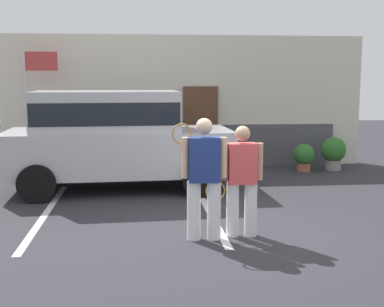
# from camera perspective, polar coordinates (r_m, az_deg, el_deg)

# --- Properties ---
(ground_plane) EXTENTS (40.00, 40.00, 0.00)m
(ground_plane) POSITION_cam_1_polar(r_m,az_deg,el_deg) (7.73, 3.40, -8.98)
(ground_plane) COLOR #2D2D33
(parking_stripe_0) EXTENTS (0.12, 4.40, 0.01)m
(parking_stripe_0) POSITION_cam_1_polar(r_m,az_deg,el_deg) (9.22, -15.96, -6.41)
(parking_stripe_0) COLOR silver
(parking_stripe_0) RESTS_ON ground_plane
(parking_stripe_1) EXTENTS (0.12, 4.40, 0.01)m
(parking_stripe_1) POSITION_cam_1_polar(r_m,az_deg,el_deg) (9.16, 1.79, -6.19)
(parking_stripe_1) COLOR silver
(parking_stripe_1) RESTS_ON ground_plane
(house_frontage) EXTENTS (9.38, 0.40, 3.41)m
(house_frontage) POSITION_cam_1_polar(r_m,az_deg,el_deg) (13.46, -0.71, 5.38)
(house_frontage) COLOR beige
(house_frontage) RESTS_ON ground_plane
(parked_suv) EXTENTS (4.67, 2.31, 2.05)m
(parked_suv) POSITION_cam_1_polar(r_m,az_deg,el_deg) (10.70, -8.68, 2.05)
(parked_suv) COLOR #B7B7BC
(parked_suv) RESTS_ON ground_plane
(tennis_player_man) EXTENTS (0.79, 0.29, 1.75)m
(tennis_player_man) POSITION_cam_1_polar(r_m,az_deg,el_deg) (7.28, 1.32, -2.62)
(tennis_player_man) COLOR white
(tennis_player_man) RESTS_ON ground_plane
(tennis_player_woman) EXTENTS (0.87, 0.27, 1.63)m
(tennis_player_woman) POSITION_cam_1_polar(r_m,az_deg,el_deg) (7.48, 5.55, -2.93)
(tennis_player_woman) COLOR white
(tennis_player_woman) RESTS_ON ground_plane
(potted_plant_by_porch) EXTENTS (0.53, 0.53, 0.69)m
(potted_plant_by_porch) POSITION_cam_1_polar(r_m,az_deg,el_deg) (13.05, 12.37, -0.29)
(potted_plant_by_porch) COLOR #9E5638
(potted_plant_by_porch) RESTS_ON ground_plane
(potted_plant_secondary) EXTENTS (0.64, 0.64, 0.84)m
(potted_plant_secondary) POSITION_cam_1_polar(r_m,az_deg,el_deg) (13.44, 15.48, 0.19)
(potted_plant_secondary) COLOR gray
(potted_plant_secondary) RESTS_ON ground_plane
(flag_pole) EXTENTS (0.80, 0.05, 2.99)m
(flag_pole) POSITION_cam_1_polar(r_m,az_deg,el_deg) (13.00, -17.25, 6.98)
(flag_pole) COLOR silver
(flag_pole) RESTS_ON ground_plane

